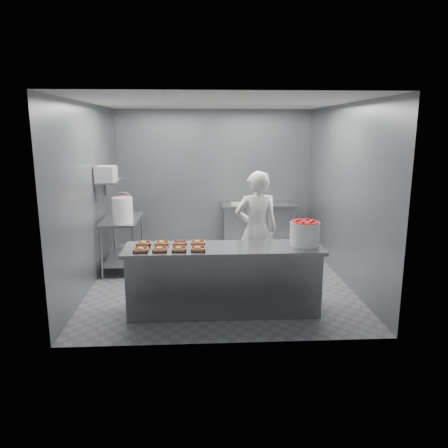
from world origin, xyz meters
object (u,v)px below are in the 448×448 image
(glaze_bucket, at_px, (123,209))
(tray_5, at_px, (162,243))
(strawberry_tub, at_px, (305,232))
(tray_2, at_px, (179,249))
(tray_3, at_px, (198,249))
(tray_1, at_px, (160,249))
(tray_6, at_px, (180,243))
(worker, at_px, (256,230))
(appliance, at_px, (106,174))
(prep_table, at_px, (123,236))
(tray_0, at_px, (141,250))
(back_counter, at_px, (258,225))
(tray_7, at_px, (198,243))
(tray_4, at_px, (144,243))
(service_counter, at_px, (224,279))

(glaze_bucket, bearing_deg, tray_5, -62.54)
(tray_5, xyz_separation_m, strawberry_tub, (1.90, -0.11, 0.15))
(tray_2, bearing_deg, tray_3, 0.00)
(tray_1, height_order, strawberry_tub, strawberry_tub)
(tray_5, relative_size, tray_6, 1.00)
(tray_1, distance_m, worker, 1.74)
(tray_1, distance_m, appliance, 2.22)
(tray_5, xyz_separation_m, tray_6, (0.24, 0.00, -0.00))
(prep_table, bearing_deg, tray_1, -68.32)
(tray_6, relative_size, strawberry_tub, 0.48)
(prep_table, relative_size, tray_0, 6.40)
(back_counter, relative_size, tray_1, 8.01)
(worker, relative_size, strawberry_tub, 4.64)
(back_counter, distance_m, appliance, 3.38)
(prep_table, height_order, tray_5, tray_5)
(tray_0, height_order, tray_7, same)
(worker, distance_m, strawberry_tub, 1.04)
(tray_4, relative_size, tray_7, 1.00)
(tray_6, relative_size, worker, 0.10)
(tray_1, bearing_deg, tray_4, 128.84)
(back_counter, relative_size, tray_2, 8.01)
(tray_3, xyz_separation_m, glaze_bucket, (-1.23, 1.74, 0.20))
(tray_4, height_order, strawberry_tub, strawberry_tub)
(back_counter, bearing_deg, tray_7, -111.72)
(tray_1, relative_size, tray_6, 1.00)
(tray_3, height_order, strawberry_tub, strawberry_tub)
(worker, bearing_deg, service_counter, 55.21)
(tray_0, height_order, tray_4, same)
(tray_1, bearing_deg, service_counter, 10.35)
(service_counter, distance_m, prep_table, 2.56)
(tray_5, bearing_deg, tray_0, -128.84)
(worker, bearing_deg, strawberry_tub, 117.05)
(tray_1, relative_size, tray_7, 1.00)
(tray_4, height_order, appliance, appliance)
(back_counter, bearing_deg, tray_4, -122.24)
(tray_2, relative_size, appliance, 0.55)
(back_counter, xyz_separation_m, strawberry_tub, (0.18, -3.21, 0.62))
(tray_0, relative_size, glaze_bucket, 0.37)
(tray_3, bearing_deg, tray_2, 180.00)
(tray_2, relative_size, glaze_bucket, 0.37)
(tray_0, xyz_separation_m, tray_7, (0.72, 0.30, 0.00))
(tray_0, distance_m, tray_4, 0.30)
(tray_3, distance_m, strawberry_tub, 1.44)
(tray_7, height_order, worker, worker)
(service_counter, bearing_deg, tray_3, -156.06)
(tray_3, bearing_deg, tray_7, 90.00)
(tray_4, height_order, tray_5, same)
(tray_0, bearing_deg, strawberry_tub, 4.95)
(tray_4, bearing_deg, strawberry_tub, -3.03)
(prep_table, bearing_deg, tray_7, -53.87)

